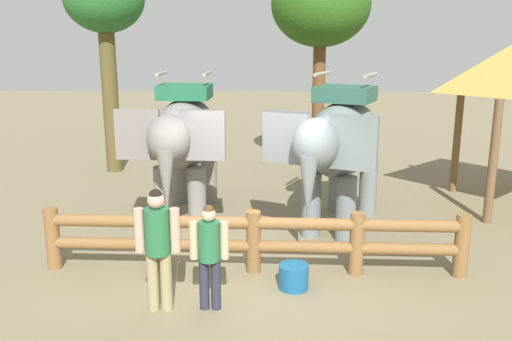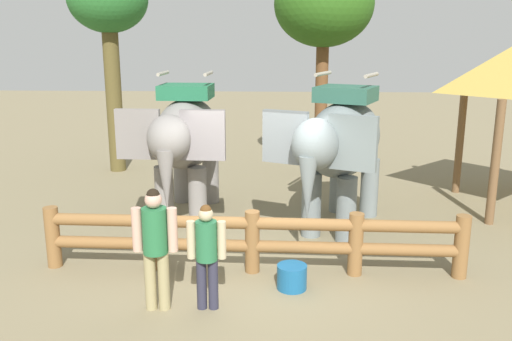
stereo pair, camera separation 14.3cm
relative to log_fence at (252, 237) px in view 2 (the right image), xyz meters
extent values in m
plane|color=#7D7153|center=(0.00, 0.29, -0.61)|extent=(60.00, 60.00, 0.00)
cylinder|color=brown|center=(-3.37, 0.06, -0.08)|extent=(0.24, 0.24, 1.05)
cylinder|color=brown|center=(-1.69, 0.03, -0.08)|extent=(0.24, 0.24, 1.05)
cylinder|color=brown|center=(0.00, 0.00, -0.08)|extent=(0.24, 0.24, 1.05)
cylinder|color=brown|center=(1.69, -0.03, -0.08)|extent=(0.24, 0.24, 1.05)
cylinder|color=brown|center=(3.37, -0.06, -0.08)|extent=(0.24, 0.24, 1.05)
cylinder|color=brown|center=(0.00, 0.00, -0.16)|extent=(6.74, 0.33, 0.20)
cylinder|color=brown|center=(0.00, 0.00, 0.24)|extent=(6.74, 0.33, 0.20)
cylinder|color=gray|center=(-1.23, 2.17, 0.02)|extent=(0.38, 0.38, 1.25)
cylinder|color=gray|center=(-1.92, 2.19, 0.02)|extent=(0.38, 0.38, 1.25)
cylinder|color=gray|center=(-1.18, 3.86, 0.02)|extent=(0.38, 0.38, 1.25)
cylinder|color=gray|center=(-1.87, 3.88, 0.02)|extent=(0.38, 0.38, 1.25)
ellipsoid|color=gray|center=(-1.55, 3.03, 1.20)|extent=(1.34, 2.86, 1.46)
ellipsoid|color=gray|center=(-1.60, 1.36, 1.38)|extent=(0.83, 0.97, 0.89)
cube|color=gray|center=(-0.99, 1.46, 1.43)|extent=(0.84, 0.15, 0.94)
cube|color=gray|center=(-2.21, 1.50, 1.43)|extent=(0.84, 0.15, 0.94)
cone|color=gray|center=(-1.61, 1.03, 0.66)|extent=(0.33, 0.33, 1.15)
cube|color=#216A44|center=(-1.55, 3.03, 2.08)|extent=(1.10, 0.97, 0.29)
cylinder|color=#A59E8C|center=(-1.07, 3.01, 2.45)|extent=(0.10, 0.85, 0.07)
cylinder|color=#A59E8C|center=(-2.03, 3.04, 2.45)|extent=(0.10, 0.85, 0.07)
cylinder|color=slate|center=(1.70, 1.46, 0.03)|extent=(0.38, 0.38, 1.27)
cylinder|color=slate|center=(1.06, 1.74, 0.03)|extent=(0.38, 0.38, 1.27)
cylinder|color=slate|center=(2.38, 3.03, 0.03)|extent=(0.38, 0.38, 1.27)
cylinder|color=slate|center=(1.74, 3.31, 0.03)|extent=(0.38, 0.38, 1.27)
ellipsoid|color=slate|center=(1.72, 2.38, 1.22)|extent=(2.30, 3.12, 1.48)
ellipsoid|color=slate|center=(1.05, 0.83, 1.40)|extent=(1.12, 1.19, 0.90)
cube|color=slate|center=(1.66, 0.70, 1.46)|extent=(0.83, 0.45, 0.95)
cube|color=slate|center=(0.53, 1.19, 1.46)|extent=(0.83, 0.45, 0.95)
cone|color=slate|center=(0.92, 0.53, 0.68)|extent=(0.34, 0.34, 1.16)
cube|color=#2D5D4C|center=(1.72, 2.38, 2.11)|extent=(1.37, 1.30, 0.30)
cylinder|color=#A59E8C|center=(2.17, 2.19, 2.49)|extent=(0.41, 0.81, 0.07)
cylinder|color=#A59E8C|center=(1.28, 2.58, 2.49)|extent=(0.41, 0.81, 0.07)
cylinder|color=#9A8D60|center=(-1.19, -1.33, -0.18)|extent=(0.16, 0.16, 0.86)
cylinder|color=#9A8D60|center=(-1.38, -1.33, -0.18)|extent=(0.16, 0.16, 0.86)
cylinder|color=#266A3D|center=(-1.29, -1.33, 0.58)|extent=(0.36, 0.36, 0.66)
cylinder|color=tan|center=(-1.04, -1.32, 0.60)|extent=(0.14, 0.14, 0.63)
cylinder|color=tan|center=(-1.54, -1.34, 0.60)|extent=(0.14, 0.14, 0.63)
sphere|color=tan|center=(-1.29, -1.33, 1.03)|extent=(0.24, 0.24, 0.24)
sphere|color=black|center=(-1.29, -1.33, 1.10)|extent=(0.19, 0.19, 0.19)
cylinder|color=#2B2B3D|center=(-0.49, -1.28, -0.23)|extent=(0.14, 0.14, 0.75)
cylinder|color=#2B2B3D|center=(-0.66, -1.29, -0.23)|extent=(0.14, 0.14, 0.75)
cylinder|color=#276941|center=(-0.58, -1.28, 0.43)|extent=(0.31, 0.31, 0.57)
cylinder|color=tan|center=(-0.36, -1.28, 0.44)|extent=(0.12, 0.12, 0.54)
cylinder|color=tan|center=(-0.79, -1.29, 0.44)|extent=(0.12, 0.12, 0.54)
sphere|color=tan|center=(-0.58, -1.28, 0.82)|extent=(0.21, 0.21, 0.21)
sphere|color=#593819|center=(-0.58, -1.28, 0.88)|extent=(0.16, 0.16, 0.16)
cylinder|color=brown|center=(4.87, 4.97, 0.69)|extent=(0.18, 0.18, 2.60)
cylinder|color=brown|center=(4.83, 2.60, 0.69)|extent=(0.18, 0.18, 2.60)
cylinder|color=brown|center=(-4.29, 6.86, 1.50)|extent=(0.45, 0.45, 4.22)
cylinder|color=brown|center=(1.56, 6.68, 1.35)|extent=(0.34, 0.34, 3.91)
ellipsoid|color=#2C5C18|center=(1.56, 6.68, 4.04)|extent=(2.65, 2.65, 2.25)
cylinder|color=#19598C|center=(0.64, -0.60, -0.41)|extent=(0.46, 0.46, 0.38)
camera|label=1|loc=(0.30, -8.36, 3.20)|focal=38.05mm
camera|label=2|loc=(0.44, -8.36, 3.20)|focal=38.05mm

